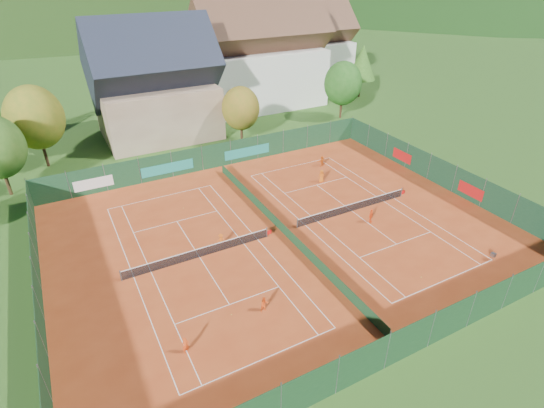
{
  "coord_description": "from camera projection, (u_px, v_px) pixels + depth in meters",
  "views": [
    {
      "loc": [
        -16.12,
        -28.15,
        21.86
      ],
      "look_at": [
        0.0,
        2.0,
        2.0
      ],
      "focal_mm": 28.0,
      "sensor_mm": 36.0,
      "label": 1
    }
  ],
  "objects": [
    {
      "name": "mountain_backdrop",
      "position": [
        129.0,
        79.0,
        248.61
      ],
      "size": [
        820.0,
        530.0,
        242.0
      ],
      "color": "black",
      "rests_on": "ground"
    },
    {
      "name": "hotel_block_a",
      "position": [
        260.0,
        60.0,
        69.29
      ],
      "size": [
        21.6,
        11.0,
        17.25
      ],
      "color": "silver",
      "rests_on": "ground"
    },
    {
      "name": "court_markings_left",
      "position": [
        200.0,
        257.0,
        35.75
      ],
      "size": [
        11.03,
        23.83,
        0.0
      ],
      "color": "white",
      "rests_on": "ground"
    },
    {
      "name": "tennis_net_left",
      "position": [
        201.0,
        252.0,
        35.57
      ],
      "size": [
        13.3,
        0.1,
        1.02
      ],
      "color": "#59595B",
      "rests_on": "ground"
    },
    {
      "name": "ball_hopper",
      "position": [
        493.0,
        255.0,
        35.16
      ],
      "size": [
        0.34,
        0.34,
        0.8
      ],
      "color": "slate",
      "rests_on": "ground"
    },
    {
      "name": "player_right_far_b",
      "position": [
        322.0,
        161.0,
        51.14
      ],
      "size": [
        1.25,
        0.49,
        1.32
      ],
      "primitive_type": "imported",
      "rotation": [
        0.0,
        0.0,
        3.23
      ],
      "color": "orange",
      "rests_on": "ground"
    },
    {
      "name": "player_right_near",
      "position": [
        371.0,
        216.0,
        40.15
      ],
      "size": [
        0.9,
        0.75,
        1.44
      ],
      "primitive_type": "imported",
      "rotation": [
        0.0,
        0.0,
        0.56
      ],
      "color": "#F74C15",
      "rests_on": "ground"
    },
    {
      "name": "loose_ball_2",
      "position": [
        262.0,
        213.0,
        41.87
      ],
      "size": [
        0.07,
        0.07,
        0.07
      ],
      "primitive_type": "sphere",
      "color": "#CCD833",
      "rests_on": "ground"
    },
    {
      "name": "ground",
      "position": [
        282.0,
        233.0,
        39.03
      ],
      "size": [
        600.0,
        600.0,
        0.0
      ],
      "primitive_type": "plane",
      "color": "#275019",
      "rests_on": "ground"
    },
    {
      "name": "loose_ball_3",
      "position": [
        183.0,
        208.0,
        42.78
      ],
      "size": [
        0.07,
        0.07,
        0.07
      ],
      "primitive_type": "sphere",
      "color": "#CCD833",
      "rests_on": "ground"
    },
    {
      "name": "loose_ball_0",
      "position": [
        231.0,
        315.0,
        29.97
      ],
      "size": [
        0.07,
        0.07,
        0.07
      ],
      "primitive_type": "sphere",
      "color": "#CCD833",
      "rests_on": "ground"
    },
    {
      "name": "player_left_far",
      "position": [
        221.0,
        240.0,
        36.99
      ],
      "size": [
        0.81,
        0.52,
        1.18
      ],
      "primitive_type": "imported",
      "rotation": [
        0.0,
        0.0,
        3.03
      ],
      "color": "orange",
      "rests_on": "ground"
    },
    {
      "name": "clay_pad",
      "position": [
        282.0,
        232.0,
        39.02
      ],
      "size": [
        40.0,
        32.0,
        0.01
      ],
      "primitive_type": "cube",
      "color": "#AF3E19",
      "rests_on": "ground"
    },
    {
      "name": "fence_west",
      "position": [
        37.0,
        289.0,
        30.12
      ],
      "size": [
        0.04,
        32.0,
        3.0
      ],
      "color": "#13351B",
      "rests_on": "ground"
    },
    {
      "name": "chalet",
      "position": [
        155.0,
        88.0,
        57.35
      ],
      "size": [
        16.2,
        12.0,
        16.0
      ],
      "color": "tan",
      "rests_on": "ground"
    },
    {
      "name": "player_right_far_a",
      "position": [
        321.0,
        176.0,
        47.41
      ],
      "size": [
        0.78,
        0.56,
        1.5
      ],
      "primitive_type": "imported",
      "rotation": [
        0.0,
        0.0,
        3.03
      ],
      "color": "#D25C12",
      "rests_on": "ground"
    },
    {
      "name": "fence_north",
      "position": [
        213.0,
        157.0,
        50.29
      ],
      "size": [
        40.0,
        0.1,
        3.0
      ],
      "color": "#153B21",
      "rests_on": "ground"
    },
    {
      "name": "player_left_near",
      "position": [
        186.0,
        346.0,
        26.8
      ],
      "size": [
        0.52,
        0.4,
        1.3
      ],
      "primitive_type": "imported",
      "rotation": [
        0.0,
        0.0,
        0.2
      ],
      "color": "#DD4513",
      "rests_on": "ground"
    },
    {
      "name": "tennis_net_right",
      "position": [
        354.0,
        206.0,
        42.09
      ],
      "size": [
        13.3,
        0.1,
        1.02
      ],
      "color": "#59595B",
      "rests_on": "ground"
    },
    {
      "name": "fence_east",
      "position": [
        441.0,
        173.0,
        46.47
      ],
      "size": [
        0.09,
        32.0,
        3.0
      ],
      "color": "#13351F",
      "rests_on": "ground"
    },
    {
      "name": "loose_ball_1",
      "position": [
        421.0,
        277.0,
        33.48
      ],
      "size": [
        0.07,
        0.07,
        0.07
      ],
      "primitive_type": "sphere",
      "color": "#CCD833",
      "rests_on": "ground"
    },
    {
      "name": "tree_east_mid",
      "position": [
        362.0,
        62.0,
        74.24
      ],
      "size": [
        5.04,
        5.04,
        9.0
      ],
      "color": "#483019",
      "rests_on": "ground"
    },
    {
      "name": "tree_center",
      "position": [
        241.0,
        108.0,
        55.87
      ],
      "size": [
        5.01,
        5.01,
        7.6
      ],
      "color": "#432918",
      "rests_on": "ground"
    },
    {
      "name": "fence_south",
      "position": [
        410.0,
        340.0,
        26.07
      ],
      "size": [
        40.0,
        0.04,
        3.0
      ],
      "color": "#133419",
      "rests_on": "ground"
    },
    {
      "name": "tree_west_mid",
      "position": [
        35.0,
        118.0,
        48.46
      ],
      "size": [
        6.44,
        6.44,
        9.78
      ],
      "color": "#452818",
      "rests_on": "ground"
    },
    {
      "name": "court_markings_right",
      "position": [
        352.0,
        211.0,
        42.28
      ],
      "size": [
        11.03,
        23.83,
        0.0
      ],
      "color": "white",
      "rests_on": "ground"
    },
    {
      "name": "tree_east_front",
      "position": [
        343.0,
        83.0,
        64.4
      ],
      "size": [
        5.72,
        5.72,
        8.69
      ],
      "color": "#442918",
      "rests_on": "ground"
    },
    {
      "name": "court_divider",
      "position": [
        282.0,
        228.0,
        38.77
      ],
      "size": [
        0.03,
        28.8,
        1.0
      ],
      "color": "#153A1F",
      "rests_on": "ground"
    },
    {
      "name": "player_left_mid",
      "position": [
        264.0,
        304.0,
        30.03
      ],
      "size": [
        0.62,
        0.49,
        1.25
      ],
      "primitive_type": "imported",
      "rotation": [
        0.0,
        0.0,
        0.03
      ],
      "color": "#FF5516",
      "rests_on": "ground"
    },
    {
      "name": "tree_east_back",
      "position": [
        300.0,
        55.0,
        76.73
      ],
      "size": [
        7.15,
        7.15,
        10.86
      ],
      "color": "#463019",
      "rests_on": "ground"
    },
    {
      "name": "hotel_block_b",
      "position": [
        307.0,
        50.0,
        81.48
      ],
      "size": [
        17.28,
        10.0,
        15.5
      ],
      "color": "silver",
      "rests_on": "ground"
    }
  ]
}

